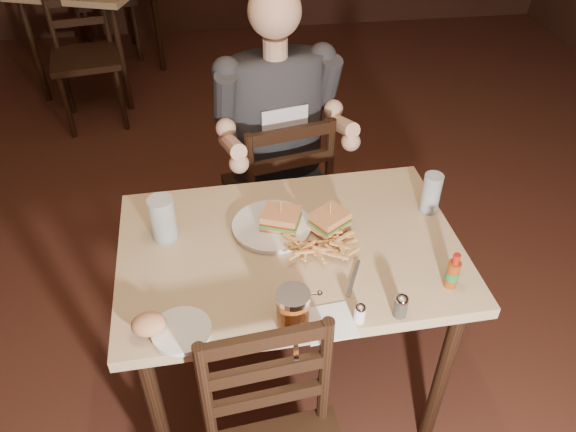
{
  "coord_description": "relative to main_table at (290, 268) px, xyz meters",
  "views": [
    {
      "loc": [
        -0.04,
        -1.6,
        1.95
      ],
      "look_at": [
        0.14,
        -0.28,
        0.85
      ],
      "focal_mm": 35.0,
      "sensor_mm": 36.0,
      "label": 1
    }
  ],
  "objects": [
    {
      "name": "room_shell",
      "position": [
        -0.14,
        0.33,
        0.73
      ],
      "size": [
        7.0,
        7.0,
        7.0
      ],
      "color": "black",
      "rests_on": "ground"
    },
    {
      "name": "main_table",
      "position": [
        0.0,
        0.0,
        0.0
      ],
      "size": [
        1.09,
        0.75,
        0.77
      ],
      "rotation": [
        0.0,
        0.0,
        0.04
      ],
      "color": "tan",
      "rests_on": "ground"
    },
    {
      "name": "chair_far",
      "position": [
        0.04,
        0.7,
        -0.23
      ],
      "size": [
        0.49,
        0.52,
        0.88
      ],
      "primitive_type": null,
      "rotation": [
        0.0,
        0.0,
        3.35
      ],
      "color": "black",
      "rests_on": "ground"
    },
    {
      "name": "bg_chair_near",
      "position": [
        -1.01,
        2.28,
        -0.22
      ],
      "size": [
        0.49,
        0.52,
        0.91
      ],
      "primitive_type": null,
      "rotation": [
        0.0,
        0.0,
        0.17
      ],
      "color": "black",
      "rests_on": "ground"
    },
    {
      "name": "diner",
      "position": [
        0.05,
        0.66,
        0.23
      ],
      "size": [
        0.59,
        0.5,
        0.9
      ],
      "primitive_type": null,
      "rotation": [
        0.0,
        0.0,
        0.21
      ],
      "color": "#28292C",
      "rests_on": "chair_far"
    },
    {
      "name": "dinner_plate",
      "position": [
        -0.05,
        0.09,
        0.1
      ],
      "size": [
        0.26,
        0.26,
        0.01
      ],
      "primitive_type": "cylinder",
      "rotation": [
        0.0,
        0.0,
        0.04
      ],
      "color": "white",
      "rests_on": "main_table"
    },
    {
      "name": "sandwich_left",
      "position": [
        -0.02,
        0.08,
        0.16
      ],
      "size": [
        0.14,
        0.13,
        0.1
      ],
      "primitive_type": null,
      "rotation": [
        0.0,
        0.0,
        -0.37
      ],
      "color": "#DE8D54",
      "rests_on": "dinner_plate"
    },
    {
      "name": "sandwich_right",
      "position": [
        0.13,
        0.05,
        0.16
      ],
      "size": [
        0.14,
        0.13,
        0.1
      ],
      "primitive_type": null,
      "rotation": [
        0.0,
        0.0,
        0.59
      ],
      "color": "#DE8D54",
      "rests_on": "dinner_plate"
    },
    {
      "name": "fries_pile",
      "position": [
        0.09,
        -0.04,
        0.13
      ],
      "size": [
        0.26,
        0.19,
        0.04
      ],
      "primitive_type": null,
      "rotation": [
        0.0,
        0.0,
        0.04
      ],
      "color": "#E2A255",
      "rests_on": "dinner_plate"
    },
    {
      "name": "ketchup_dollop",
      "position": [
        0.06,
        -0.03,
        0.11
      ],
      "size": [
        0.04,
        0.04,
        0.01
      ],
      "primitive_type": "ellipsoid",
      "rotation": [
        0.0,
        0.0,
        0.04
      ],
      "color": "maroon",
      "rests_on": "dinner_plate"
    },
    {
      "name": "glass_left",
      "position": [
        -0.38,
        0.1,
        0.17
      ],
      "size": [
        0.08,
        0.08,
        0.15
      ],
      "primitive_type": "cylinder",
      "rotation": [
        0.0,
        0.0,
        0.04
      ],
      "color": "silver",
      "rests_on": "main_table"
    },
    {
      "name": "glass_right",
      "position": [
        0.48,
        0.11,
        0.17
      ],
      "size": [
        0.06,
        0.06,
        0.14
      ],
      "primitive_type": "cylinder",
      "rotation": [
        0.0,
        0.0,
        0.04
      ],
      "color": "silver",
      "rests_on": "main_table"
    },
    {
      "name": "hot_sauce",
      "position": [
        0.43,
        -0.23,
        0.16
      ],
      "size": [
        0.04,
        0.04,
        0.12
      ],
      "primitive_type": null,
      "rotation": [
        0.0,
        0.0,
        0.04
      ],
      "color": "#7C350E",
      "rests_on": "main_table"
    },
    {
      "name": "salt_shaker",
      "position": [
        0.14,
        -0.32,
        0.12
      ],
      "size": [
        0.03,
        0.03,
        0.06
      ],
      "primitive_type": null,
      "rotation": [
        0.0,
        0.0,
        0.04
      ],
      "color": "white",
      "rests_on": "main_table"
    },
    {
      "name": "pepper_shaker",
      "position": [
        0.26,
        -0.32,
        0.13
      ],
      "size": [
        0.04,
        0.04,
        0.07
      ],
      "primitive_type": null,
      "rotation": [
        0.0,
        0.0,
        0.04
      ],
      "color": "#38332D",
      "rests_on": "main_table"
    },
    {
      "name": "syrup_dispenser",
      "position": [
        -0.03,
        -0.31,
        0.15
      ],
      "size": [
        0.1,
        0.1,
        0.12
      ],
      "primitive_type": null,
      "rotation": [
        0.0,
        0.0,
        0.04
      ],
      "color": "#7C350E",
      "rests_on": "main_table"
    },
    {
      "name": "napkin",
      "position": [
        0.06,
        -0.32,
        0.1
      ],
      "size": [
        0.15,
        0.14,
        0.0
      ],
      "primitive_type": "cube",
      "rotation": [
        0.0,
        0.0,
        0.1
      ],
      "color": "white",
      "rests_on": "main_table"
    },
    {
      "name": "knife",
      "position": [
        -0.03,
        -0.33,
        0.1
      ],
      "size": [
        0.04,
        0.21,
        0.0
      ],
      "primitive_type": "cube",
      "rotation": [
        0.0,
        0.0,
        -0.13
      ],
      "color": "silver",
      "rests_on": "napkin"
    },
    {
      "name": "fork",
      "position": [
        0.16,
        -0.17,
        0.1
      ],
      "size": [
        0.07,
        0.14,
        0.0
      ],
      "primitive_type": "cube",
      "rotation": [
        0.0,
        0.0,
        -0.43
      ],
      "color": "silver",
      "rests_on": "napkin"
    },
    {
      "name": "side_plate",
      "position": [
        -0.33,
        -0.3,
        0.1
      ],
      "size": [
        0.16,
        0.16,
        0.01
      ],
      "primitive_type": "cylinder",
      "rotation": [
        0.0,
        0.0,
        0.04
      ],
      "color": "white",
      "rests_on": "main_table"
    },
    {
      "name": "bread_roll",
      "position": [
        -0.41,
        -0.29,
        0.13
      ],
      "size": [
        0.09,
        0.08,
        0.05
      ],
      "primitive_type": "ellipsoid",
      "rotation": [
        0.0,
        0.0,
        0.04
      ],
      "color": "tan",
      "rests_on": "side_plate"
    }
  ]
}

